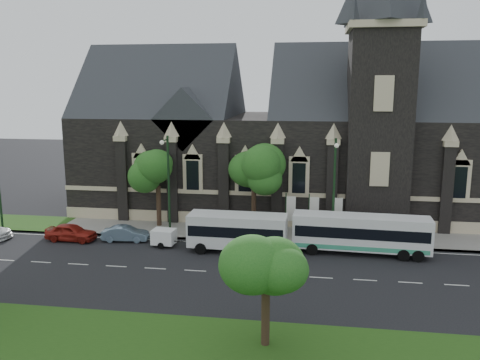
% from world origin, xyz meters
% --- Properties ---
extents(ground, '(160.00, 160.00, 0.00)m').
position_xyz_m(ground, '(0.00, 0.00, 0.00)').
color(ground, black).
rests_on(ground, ground).
extents(sidewalk, '(80.00, 5.00, 0.15)m').
position_xyz_m(sidewalk, '(0.00, 9.50, 0.07)').
color(sidewalk, gray).
rests_on(sidewalk, ground).
extents(museum, '(40.00, 17.70, 29.90)m').
position_xyz_m(museum, '(5.12, 18.78, 8.17)').
color(museum, black).
rests_on(museum, ground).
extents(tree_park_east, '(3.40, 3.40, 6.28)m').
position_xyz_m(tree_park_east, '(6.18, -9.32, 4.62)').
color(tree_park_east, black).
rests_on(tree_park_east, ground).
extents(tree_walk_right, '(4.08, 4.08, 7.80)m').
position_xyz_m(tree_walk_right, '(3.21, 10.71, 5.82)').
color(tree_walk_right, black).
rests_on(tree_walk_right, ground).
extents(tree_walk_left, '(3.91, 3.91, 7.64)m').
position_xyz_m(tree_walk_left, '(-5.80, 10.70, 5.73)').
color(tree_walk_left, black).
rests_on(tree_walk_left, ground).
extents(street_lamp_near, '(0.36, 1.88, 9.00)m').
position_xyz_m(street_lamp_near, '(10.00, 7.09, 5.11)').
color(street_lamp_near, black).
rests_on(street_lamp_near, ground).
extents(street_lamp_mid, '(0.36, 1.88, 9.00)m').
position_xyz_m(street_lamp_mid, '(-4.00, 7.09, 5.11)').
color(street_lamp_mid, black).
rests_on(street_lamp_mid, ground).
extents(banner_flag_left, '(0.90, 0.10, 4.00)m').
position_xyz_m(banner_flag_left, '(6.29, 9.00, 2.38)').
color(banner_flag_left, black).
rests_on(banner_flag_left, ground).
extents(banner_flag_center, '(0.90, 0.10, 4.00)m').
position_xyz_m(banner_flag_center, '(8.29, 9.00, 2.38)').
color(banner_flag_center, black).
rests_on(banner_flag_center, ground).
extents(banner_flag_right, '(0.90, 0.10, 4.00)m').
position_xyz_m(banner_flag_right, '(10.29, 9.00, 2.38)').
color(banner_flag_right, black).
rests_on(banner_flag_right, ground).
extents(tour_coach, '(10.74, 2.95, 3.10)m').
position_xyz_m(tour_coach, '(12.14, 5.55, 1.70)').
color(tour_coach, white).
rests_on(tour_coach, ground).
extents(shuttle_bus, '(7.92, 2.91, 3.03)m').
position_xyz_m(shuttle_bus, '(2.39, 4.72, 1.75)').
color(shuttle_bus, silver).
rests_on(shuttle_bus, ground).
extents(box_trailer, '(2.73, 1.61, 1.43)m').
position_xyz_m(box_trailer, '(-3.87, 5.03, 0.81)').
color(box_trailer, white).
rests_on(box_trailer, ground).
extents(sedan, '(4.09, 1.77, 1.31)m').
position_xyz_m(sedan, '(-7.56, 5.90, 0.65)').
color(sedan, slate).
rests_on(sedan, ground).
extents(car_far_red, '(4.42, 1.91, 1.49)m').
position_xyz_m(car_far_red, '(-12.23, 5.31, 0.74)').
color(car_far_red, maroon).
rests_on(car_far_red, ground).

